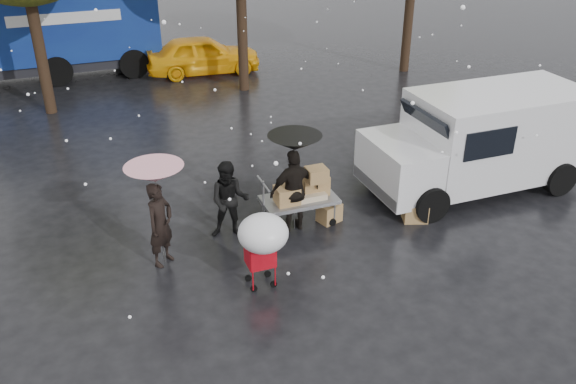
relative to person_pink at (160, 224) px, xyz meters
name	(u,v)px	position (x,y,z in m)	size (l,w,h in m)	color
ground	(275,271)	(1.82, -0.98, -0.81)	(90.00, 90.00, 0.00)	black
person_pink	(160,224)	(0.00, 0.00, 0.00)	(0.59, 0.39, 1.61)	black
person_middle	(230,200)	(1.41, 0.44, -0.01)	(0.77, 0.60, 1.59)	black
person_black	(294,191)	(2.67, 0.26, 0.05)	(1.00, 0.42, 1.71)	black
umbrella_pink	(155,174)	(0.00, 0.00, 1.00)	(1.03, 1.03, 1.96)	#4C4C4C
umbrella_black	(295,143)	(2.67, 0.26, 1.07)	(1.04, 1.04, 2.03)	#4C4C4C
vendor_cart	(303,191)	(2.91, 0.40, -0.08)	(1.52, 0.80, 1.27)	slate
shopping_cart	(263,237)	(1.45, -1.43, 0.26)	(0.84, 0.84, 1.46)	red
white_van	(482,139)	(7.20, 0.53, 0.35)	(4.91, 2.18, 2.20)	white
blue_truck	(39,26)	(-1.67, 12.73, 0.95)	(8.30, 2.60, 3.50)	navy
box_ground_near	(329,212)	(3.45, 0.28, -0.61)	(0.44, 0.35, 0.39)	olive
box_ground_far	(415,212)	(5.11, -0.31, -0.62)	(0.48, 0.38, 0.38)	olive
yellow_taxi	(203,55)	(3.51, 11.21, -0.14)	(1.58, 3.92, 1.34)	#FEB00D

